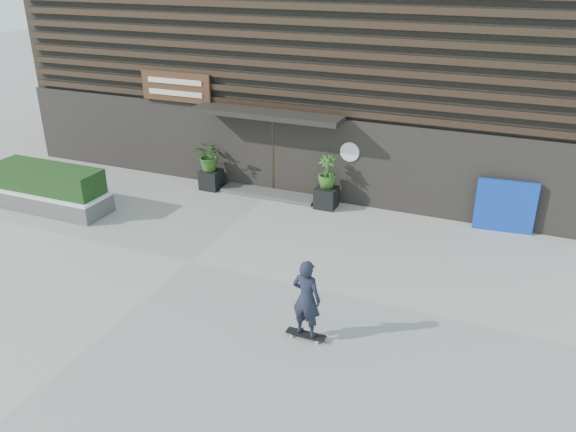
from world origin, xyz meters
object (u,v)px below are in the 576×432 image
at_px(skateboarder, 306,299).
at_px(planter_pot_right, 326,197).
at_px(blue_tarp, 505,206).
at_px(raised_bed, 52,200).
at_px(planter_pot_left, 211,179).

bearing_deg(skateboarder, planter_pot_right, 105.93).
relative_size(blue_tarp, skateboarder, 0.91).
bearing_deg(raised_bed, planter_pot_left, 42.57).
xyz_separation_m(raised_bed, blue_tarp, (12.06, 3.46, 0.46)).
distance_m(raised_bed, skateboarder, 9.48).
bearing_deg(blue_tarp, planter_pot_right, 178.44).
relative_size(planter_pot_left, blue_tarp, 0.40).
xyz_separation_m(raised_bed, skateboarder, (8.99, -2.96, 0.62)).
xyz_separation_m(planter_pot_right, skateboarder, (1.75, -6.12, 0.57)).
height_order(planter_pot_left, raised_bed, planter_pot_left).
bearing_deg(planter_pot_right, raised_bed, -156.41).
distance_m(planter_pot_left, raised_bed, 4.68).
bearing_deg(blue_tarp, planter_pot_left, 176.87).
height_order(blue_tarp, skateboarder, skateboarder).
xyz_separation_m(planter_pot_left, blue_tarp, (8.62, 0.30, 0.41)).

